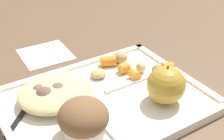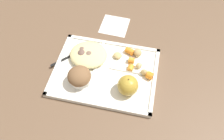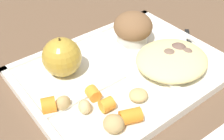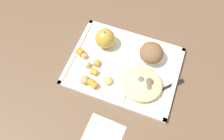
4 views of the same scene
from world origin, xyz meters
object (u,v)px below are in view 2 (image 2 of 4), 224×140
object	(u,v)px
lunch_tray	(105,72)
green_apple	(128,85)
bran_muffin	(79,77)
plastic_fork	(71,56)

from	to	relation	value
lunch_tray	green_apple	bearing A→B (deg)	146.21
lunch_tray	green_apple	xyz separation A→B (m)	(-0.09, 0.06, 0.04)
lunch_tray	bran_muffin	size ratio (longest dim) A/B	4.59
green_apple	lunch_tray	bearing A→B (deg)	-33.79
green_apple	plastic_fork	distance (m)	0.27
lunch_tray	bran_muffin	distance (m)	0.11
bran_muffin	plastic_fork	distance (m)	0.13
green_apple	plastic_fork	world-z (taller)	green_apple
green_apple	plastic_fork	xyz separation A→B (m)	(0.24, -0.11, -0.04)
lunch_tray	plastic_fork	xyz separation A→B (m)	(0.15, -0.04, 0.01)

